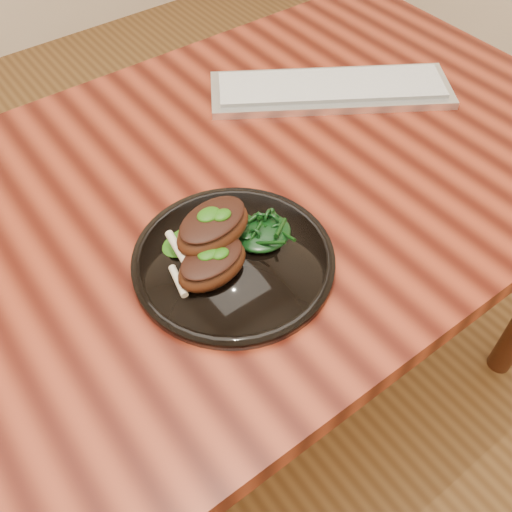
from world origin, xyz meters
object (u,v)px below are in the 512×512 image
Objects in this scene: desk at (172,249)px; lamb_chop_front at (212,264)px; keyboard at (331,89)px; greens_heap at (263,230)px; plate at (234,260)px.

desk is 13.97× the size of lamb_chop_front.
keyboard is at bearing 29.53° from lamb_chop_front.
desk is 0.20m from greens_heap.
lamb_chop_front is at bearing -166.38° from plate.
greens_heap is 0.40m from keyboard.
keyboard is (0.41, 0.09, 0.09)m from desk.
keyboard is (0.43, 0.24, -0.03)m from lamb_chop_front.
greens_heap reaches higher than keyboard.
desk is 0.20m from lamb_chop_front.
plate is at bearing -149.00° from keyboard.
plate reaches higher than desk.
plate is 2.47× the size of lamb_chop_front.
plate is at bearing -174.81° from greens_heap.
lamb_chop_front reaches higher than greens_heap.
lamb_chop_front is 0.49m from keyboard.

